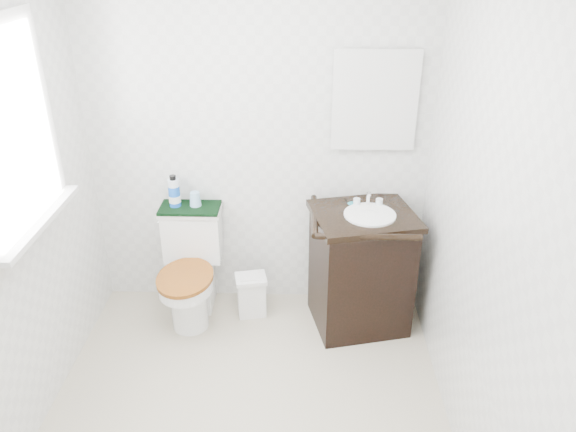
{
  "coord_description": "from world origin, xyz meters",
  "views": [
    {
      "loc": [
        0.29,
        -2.19,
        2.38
      ],
      "look_at": [
        0.21,
        0.75,
        0.87
      ],
      "focal_mm": 35.0,
      "sensor_mm": 36.0,
      "label": 1
    }
  ],
  "objects_px": {
    "vanity": "(361,267)",
    "cup": "(195,199)",
    "trash_bin": "(251,295)",
    "mouthwash_bottle": "(174,192)",
    "toilet": "(192,272)"
  },
  "relations": [
    {
      "from": "toilet",
      "to": "mouthwash_bottle",
      "type": "height_order",
      "value": "mouthwash_bottle"
    },
    {
      "from": "vanity",
      "to": "trash_bin",
      "type": "bearing_deg",
      "value": 174.85
    },
    {
      "from": "toilet",
      "to": "trash_bin",
      "type": "xyz_separation_m",
      "value": [
        0.4,
        -0.0,
        -0.18
      ]
    },
    {
      "from": "trash_bin",
      "to": "mouthwash_bottle",
      "type": "xyz_separation_m",
      "value": [
        -0.49,
        0.13,
        0.71
      ]
    },
    {
      "from": "toilet",
      "to": "cup",
      "type": "distance_m",
      "value": 0.5
    },
    {
      "from": "trash_bin",
      "to": "cup",
      "type": "bearing_deg",
      "value": 159.03
    },
    {
      "from": "toilet",
      "to": "mouthwash_bottle",
      "type": "distance_m",
      "value": 0.55
    },
    {
      "from": "vanity",
      "to": "cup",
      "type": "bearing_deg",
      "value": 169.37
    },
    {
      "from": "vanity",
      "to": "cup",
      "type": "distance_m",
      "value": 1.17
    },
    {
      "from": "vanity",
      "to": "trash_bin",
      "type": "distance_m",
      "value": 0.78
    },
    {
      "from": "cup",
      "to": "vanity",
      "type": "bearing_deg",
      "value": -10.63
    },
    {
      "from": "trash_bin",
      "to": "mouthwash_bottle",
      "type": "relative_size",
      "value": 1.38
    },
    {
      "from": "trash_bin",
      "to": "mouthwash_bottle",
      "type": "height_order",
      "value": "mouthwash_bottle"
    },
    {
      "from": "vanity",
      "to": "cup",
      "type": "relative_size",
      "value": 9.68
    },
    {
      "from": "toilet",
      "to": "vanity",
      "type": "height_order",
      "value": "vanity"
    }
  ]
}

